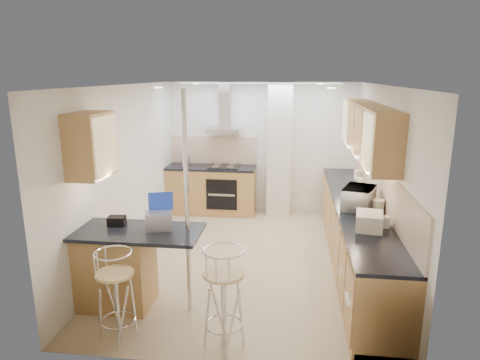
# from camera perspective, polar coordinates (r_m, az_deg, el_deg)

# --- Properties ---
(ground) EXTENTS (4.80, 4.80, 0.00)m
(ground) POSITION_cam_1_polar(r_m,az_deg,el_deg) (6.39, 1.17, -10.48)
(ground) COLOR tan
(ground) RESTS_ON ground
(room_shell) EXTENTS (3.64, 4.84, 2.51)m
(room_shell) POSITION_cam_1_polar(r_m,az_deg,el_deg) (6.27, 4.55, 3.79)
(room_shell) COLOR white
(room_shell) RESTS_ON ground
(right_counter) EXTENTS (0.63, 4.40, 0.92)m
(right_counter) POSITION_cam_1_polar(r_m,az_deg,el_deg) (6.25, 15.10, -6.98)
(right_counter) COLOR tan
(right_counter) RESTS_ON ground
(back_counter) EXTENTS (1.70, 0.63, 0.92)m
(back_counter) POSITION_cam_1_polar(r_m,az_deg,el_deg) (8.33, -3.82, -1.26)
(back_counter) COLOR tan
(back_counter) RESTS_ON ground
(peninsula) EXTENTS (1.47, 0.72, 0.94)m
(peninsula) POSITION_cam_1_polar(r_m,az_deg,el_deg) (5.14, -13.39, -11.38)
(peninsula) COLOR tan
(peninsula) RESTS_ON ground
(microwave) EXTENTS (0.52, 0.62, 0.30)m
(microwave) POSITION_cam_1_polar(r_m,az_deg,el_deg) (5.79, 15.56, -2.37)
(microwave) COLOR white
(microwave) RESTS_ON right_counter
(laptop) EXTENTS (0.35, 0.30, 0.20)m
(laptop) POSITION_cam_1_polar(r_m,az_deg,el_deg) (4.92, -10.77, -5.32)
(laptop) COLOR #A6A8AF
(laptop) RESTS_ON peninsula
(bag) EXTENTS (0.21, 0.17, 0.11)m
(bag) POSITION_cam_1_polar(r_m,az_deg,el_deg) (5.16, -16.12, -5.26)
(bag) COLOR black
(bag) RESTS_ON peninsula
(bar_stool_near) EXTENTS (0.44, 0.44, 0.97)m
(bar_stool_near) POSITION_cam_1_polar(r_m,az_deg,el_deg) (4.60, -16.17, -14.62)
(bar_stool_near) COLOR tan
(bar_stool_near) RESTS_ON ground
(bar_stool_end) EXTENTS (0.50, 0.50, 1.04)m
(bar_stool_end) POSITION_cam_1_polar(r_m,az_deg,el_deg) (4.32, -2.17, -15.51)
(bar_stool_end) COLOR tan
(bar_stool_end) RESTS_ON ground
(jar_a) EXTENTS (0.15, 0.15, 0.17)m
(jar_a) POSITION_cam_1_polar(r_m,az_deg,el_deg) (7.40, 15.43, 0.65)
(jar_a) COLOR white
(jar_a) RESTS_ON right_counter
(jar_b) EXTENTS (0.14, 0.14, 0.16)m
(jar_b) POSITION_cam_1_polar(r_m,az_deg,el_deg) (6.90, 15.75, -0.37)
(jar_b) COLOR white
(jar_b) RESTS_ON right_counter
(jar_c) EXTENTS (0.15, 0.15, 0.19)m
(jar_c) POSITION_cam_1_polar(r_m,az_deg,el_deg) (5.66, 17.95, -3.46)
(jar_c) COLOR #B9B794
(jar_c) RESTS_ON right_counter
(jar_d) EXTENTS (0.13, 0.13, 0.13)m
(jar_d) POSITION_cam_1_polar(r_m,az_deg,el_deg) (5.23, 18.90, -5.32)
(jar_d) COLOR white
(jar_d) RESTS_ON right_counter
(bread_bin) EXTENTS (0.34, 0.41, 0.19)m
(bread_bin) POSITION_cam_1_polar(r_m,az_deg,el_deg) (5.10, 16.84, -5.28)
(bread_bin) COLOR white
(bread_bin) RESTS_ON right_counter
(kettle) EXTENTS (0.16, 0.16, 0.21)m
(kettle) POSITION_cam_1_polar(r_m,az_deg,el_deg) (8.27, -7.25, 2.58)
(kettle) COLOR #AFB1B4
(kettle) RESTS_ON back_counter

